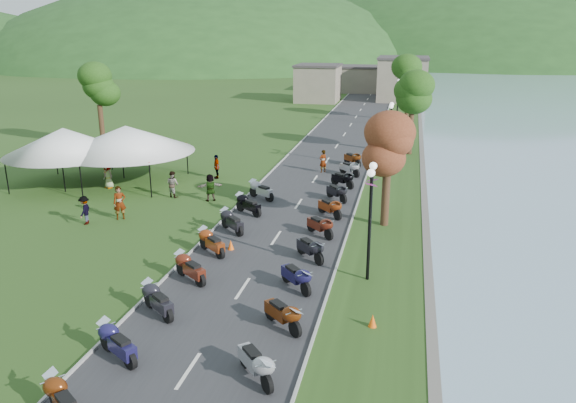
# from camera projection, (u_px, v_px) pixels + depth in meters

# --- Properties ---
(road) EXTENTS (7.00, 120.00, 0.02)m
(road) POSITION_uv_depth(u_px,v_px,m) (327.00, 161.00, 45.74)
(road) COLOR #303033
(road) RESTS_ON ground
(hills_backdrop) EXTENTS (360.00, 120.00, 76.00)m
(hills_backdrop) POSITION_uv_depth(u_px,v_px,m) (394.00, 59.00, 195.06)
(hills_backdrop) COLOR #285621
(hills_backdrop) RESTS_ON ground
(far_building) EXTENTS (18.00, 16.00, 5.00)m
(far_building) POSITION_uv_depth(u_px,v_px,m) (357.00, 80.00, 87.40)
(far_building) COLOR gray
(far_building) RESTS_ON ground
(moto_row_left) EXTENTS (2.60, 36.02, 1.10)m
(moto_row_left) POSITION_uv_depth(u_px,v_px,m) (139.00, 322.00, 19.65)
(moto_row_left) COLOR #331411
(moto_row_left) RESTS_ON ground
(moto_row_right) EXTENTS (2.60, 40.78, 1.10)m
(moto_row_right) POSITION_uv_depth(u_px,v_px,m) (311.00, 248.00, 26.14)
(moto_row_right) COLOR #331411
(moto_row_right) RESTS_ON ground
(vendor_tent_main) EXTENTS (6.16, 6.16, 4.00)m
(vendor_tent_main) POSITION_uv_depth(u_px,v_px,m) (128.00, 154.00, 38.80)
(vendor_tent_main) COLOR white
(vendor_tent_main) RESTS_ON ground
(vendor_tent_side) EXTENTS (5.35, 5.35, 4.00)m
(vendor_tent_side) POSITION_uv_depth(u_px,v_px,m) (66.00, 157.00, 37.97)
(vendor_tent_side) COLOR white
(vendor_tent_side) RESTS_ON ground
(tree_lakeside) EXTENTS (2.53, 2.53, 7.03)m
(tree_lakeside) POSITION_uv_depth(u_px,v_px,m) (387.00, 163.00, 29.83)
(tree_lakeside) COLOR #285616
(tree_lakeside) RESTS_ON ground
(pedestrian_a) EXTENTS (0.87, 0.81, 1.93)m
(pedestrian_a) POSITION_uv_depth(u_px,v_px,m) (121.00, 219.00, 31.84)
(pedestrian_a) COLOR slate
(pedestrian_a) RESTS_ON ground
(pedestrian_b) EXTENTS (0.94, 0.75, 1.70)m
(pedestrian_b) POSITION_uv_depth(u_px,v_px,m) (173.00, 197.00, 35.99)
(pedestrian_b) COLOR slate
(pedestrian_b) RESTS_ON ground
(pedestrian_c) EXTENTS (0.61, 1.10, 1.60)m
(pedestrian_c) POSITION_uv_depth(u_px,v_px,m) (86.00, 224.00, 31.04)
(pedestrian_c) COLOR slate
(pedestrian_c) RESTS_ON ground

